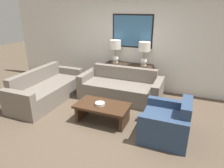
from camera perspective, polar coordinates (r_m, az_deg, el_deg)
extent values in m
plane|color=brown|center=(4.36, -3.85, -11.26)|extent=(20.00, 20.00, 0.00)
cube|color=silver|center=(5.96, 5.82, 11.27)|extent=(8.12, 0.10, 2.65)
cube|color=black|center=(5.85, 5.80, 14.81)|extent=(1.18, 0.01, 0.92)
cube|color=teal|center=(5.85, 5.78, 14.80)|extent=(1.10, 0.02, 0.84)
cube|color=#332319|center=(5.94, 4.76, 2.02)|extent=(1.38, 0.37, 0.79)
cylinder|color=silver|center=(5.95, 0.96, 6.26)|extent=(0.16, 0.16, 0.02)
sphere|color=silver|center=(5.92, 0.97, 7.27)|extent=(0.19, 0.19, 0.19)
cylinder|color=#8C7A51|center=(5.88, 0.98, 9.10)|extent=(0.02, 0.02, 0.19)
cylinder|color=white|center=(5.84, 0.99, 11.23)|extent=(0.32, 0.32, 0.25)
cylinder|color=silver|center=(5.71, 8.96, 5.37)|extent=(0.16, 0.16, 0.02)
sphere|color=silver|center=(5.68, 9.02, 6.42)|extent=(0.19, 0.19, 0.19)
cylinder|color=#8C7A51|center=(5.64, 9.13, 8.31)|extent=(0.02, 0.02, 0.19)
cylinder|color=white|center=(5.60, 9.26, 10.53)|extent=(0.32, 0.32, 0.25)
cube|color=slate|center=(5.27, 2.00, -2.41)|extent=(1.80, 0.71, 0.45)
cube|color=slate|center=(5.60, 3.60, 0.96)|extent=(1.80, 0.18, 0.81)
cube|color=slate|center=(5.70, -7.03, 0.29)|extent=(0.18, 0.89, 0.64)
cube|color=slate|center=(5.10, 12.86, -2.68)|extent=(0.18, 0.89, 0.64)
cube|color=slate|center=(5.48, -17.03, -2.43)|extent=(0.71, 1.80, 0.45)
cube|color=slate|center=(5.70, -20.74, -0.05)|extent=(0.18, 1.80, 0.81)
cube|color=slate|center=(4.86, -25.18, -5.45)|extent=(0.89, 0.18, 0.64)
cube|color=slate|center=(6.23, -12.20, 1.80)|extent=(0.89, 0.18, 0.64)
cube|color=#3D2616|center=(4.27, -2.78, -6.18)|extent=(1.14, 0.64, 0.05)
cube|color=#3D2616|center=(4.57, -8.52, -7.27)|extent=(0.07, 0.51, 0.35)
cube|color=#3D2616|center=(4.20, 3.61, -9.80)|extent=(0.07, 0.51, 0.35)
cylinder|color=beige|center=(4.21, -3.45, -5.70)|extent=(0.20, 0.20, 0.06)
cube|color=navy|center=(4.01, 13.53, -11.36)|extent=(0.67, 0.66, 0.43)
cube|color=navy|center=(3.90, 20.01, -10.02)|extent=(0.18, 0.66, 0.79)
cube|color=navy|center=(4.31, 15.69, -7.92)|extent=(0.85, 0.14, 0.59)
cube|color=navy|center=(3.63, 14.01, -13.74)|extent=(0.85, 0.14, 0.59)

